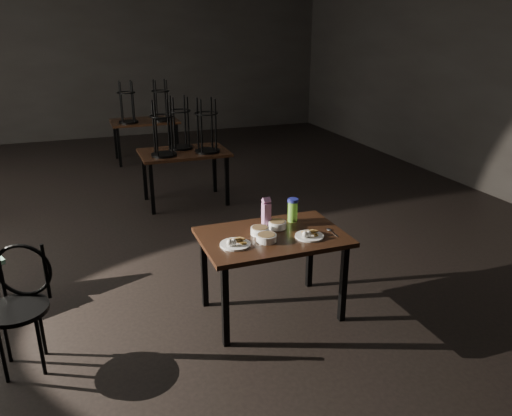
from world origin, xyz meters
name	(u,v)px	position (x,y,z in m)	size (l,w,h in m)	color
room	(131,32)	(-0.06, 0.01, 2.33)	(12.00, 12.04, 3.22)	black
main_table	(272,243)	(0.71, -2.08, 0.67)	(1.20, 0.80, 0.75)	black
plate_left	(235,243)	(0.35, -2.18, 0.77)	(0.25, 0.25, 0.08)	white
plate_right	(309,235)	(0.98, -2.23, 0.77)	(0.24, 0.24, 0.08)	white
bowl_near	(260,231)	(0.62, -2.04, 0.78)	(0.16, 0.16, 0.06)	white
bowl_far	(277,224)	(0.81, -1.96, 0.78)	(0.15, 0.15, 0.06)	white
bowl_big	(266,238)	(0.62, -2.19, 0.78)	(0.17, 0.17, 0.06)	white
juice_carton	(266,213)	(0.73, -1.89, 0.87)	(0.07, 0.07, 0.27)	#8D1977
water_bottle	(293,210)	(1.00, -1.86, 0.86)	(0.11, 0.11, 0.21)	#7DD33E
spoon	(330,230)	(1.20, -2.17, 0.75)	(0.04, 0.19, 0.01)	silver
bentwood_chair	(20,298)	(-1.26, -2.09, 0.55)	(0.49, 0.48, 0.93)	black
bg_table_right	(184,149)	(0.65, 1.03, 0.78)	(1.20, 0.80, 1.48)	black
bg_table_far	(145,121)	(0.49, 3.58, 0.75)	(1.20, 0.80, 1.48)	black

